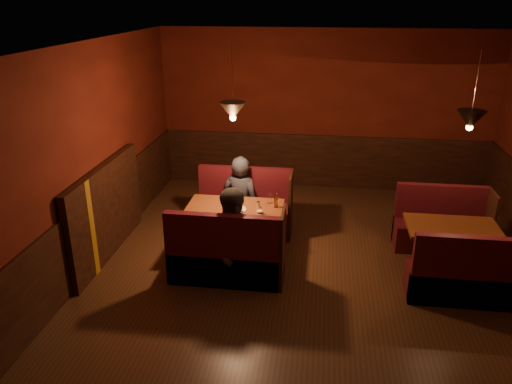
# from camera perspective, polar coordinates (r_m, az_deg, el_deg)

# --- Properties ---
(room) EXTENTS (6.02, 7.02, 2.92)m
(room) POSITION_cam_1_polar(r_m,az_deg,el_deg) (6.08, 4.80, -1.44)
(room) COLOR #402916
(room) RESTS_ON ground
(main_table) EXTENTS (1.32, 0.80, 0.92)m
(main_table) POSITION_cam_1_polar(r_m,az_deg,el_deg) (6.92, -2.36, -2.99)
(main_table) COLOR brown
(main_table) RESTS_ON ground
(main_bench_far) EXTENTS (1.45, 0.52, 0.99)m
(main_bench_far) POSITION_cam_1_polar(r_m,az_deg,el_deg) (7.68, -1.24, -2.25)
(main_bench_far) COLOR #4C1217
(main_bench_far) RESTS_ON ground
(main_bench_near) EXTENTS (1.45, 0.52, 0.99)m
(main_bench_near) POSITION_cam_1_polar(r_m,az_deg,el_deg) (6.36, -3.37, -7.69)
(main_bench_near) COLOR #4C1217
(main_bench_near) RESTS_ON ground
(second_table) EXTENTS (1.16, 0.74, 0.65)m
(second_table) POSITION_cam_1_polar(r_m,az_deg,el_deg) (6.97, 21.43, -4.95)
(second_table) COLOR brown
(second_table) RESTS_ON ground
(second_bench_far) EXTENTS (1.28, 0.48, 0.92)m
(second_bench_far) POSITION_cam_1_polar(r_m,az_deg,el_deg) (7.66, 20.34, -3.95)
(second_bench_far) COLOR #4C1217
(second_bench_far) RESTS_ON ground
(second_bench_near) EXTENTS (1.28, 0.48, 0.92)m
(second_bench_near) POSITION_cam_1_polar(r_m,az_deg,el_deg) (6.47, 22.73, -9.21)
(second_bench_near) COLOR #4C1217
(second_bench_near) RESTS_ON ground
(diner_a) EXTENTS (0.65, 0.50, 1.57)m
(diner_a) POSITION_cam_1_polar(r_m,az_deg,el_deg) (7.46, -1.77, 0.92)
(diner_a) COLOR #2C2F37
(diner_a) RESTS_ON ground
(diner_b) EXTENTS (0.89, 0.77, 1.59)m
(diner_b) POSITION_cam_1_polar(r_m,az_deg,el_deg) (6.19, -2.32, -3.56)
(diner_b) COLOR #352F2B
(diner_b) RESTS_ON ground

